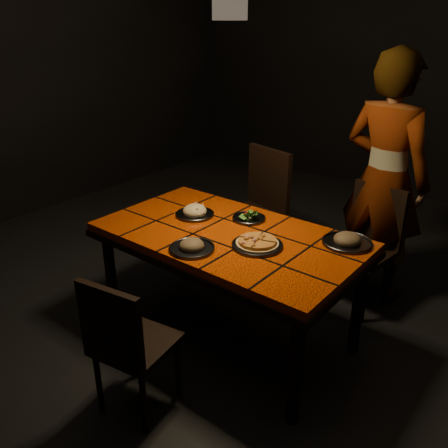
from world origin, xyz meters
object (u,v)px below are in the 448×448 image
Objects in this scene: plate_pasta at (195,212)px; dining_table at (229,244)px; chair_near at (125,340)px; plate_pizza at (257,244)px; chair_far_left at (258,203)px; chair_far_right at (368,239)px; diner at (384,180)px.

dining_table is at bearing -11.91° from plate_pasta.
chair_near is 0.90m from plate_pizza.
chair_far_right is (0.92, 0.06, -0.07)m from chair_far_left.
chair_far_right is (0.51, 0.95, -0.16)m from dining_table.
plate_pasta is (-0.85, -1.07, -0.13)m from diner.
plate_pasta is at bearing -72.77° from chair_far_left.
chair_far_left is at bearing -168.60° from chair_far_right.
chair_near reaches higher than dining_table.
chair_near is (0.02, -0.86, -0.20)m from dining_table.
dining_table is at bearing -110.24° from chair_far_right.
chair_far_right is at bearing 45.90° from plate_pasta.
dining_table is 1.27m from diner.
plate_pasta is (-0.59, 0.12, 0.00)m from plate_pizza.
chair_near is 2.64× the size of plate_pizza.
dining_table is 5.23× the size of plate_pizza.
plate_pasta is (-0.85, -0.88, 0.27)m from chair_far_right.
chair_far_right is 1.07m from plate_pizza.
chair_near is 0.81× the size of chair_far_left.
chair_far_right is 0.43m from diner.
dining_table is 0.99m from chair_far_left.
chair_far_left is at bearing -85.93° from chair_near.
diner is (0.91, 0.25, 0.32)m from chair_far_left.
chair_far_right is 2.86× the size of plate_pizza.
chair_far_left reaches higher than plate_pizza.
plate_pizza is (0.24, -0.04, 0.10)m from dining_table.
chair_far_right is at bearing 16.44° from chair_far_left.
plate_pizza is (0.65, -0.94, 0.19)m from chair_far_left.
plate_pizza is (-0.27, -1.00, 0.26)m from chair_far_right.
plate_pasta is (-0.36, 0.93, 0.30)m from chair_near.
diner is 7.04× the size of plate_pasta.
plate_pasta is (-0.34, 0.07, 0.10)m from dining_table.
chair_far_right is at bearing 101.96° from diner.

